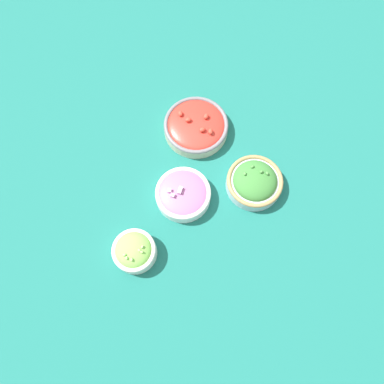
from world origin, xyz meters
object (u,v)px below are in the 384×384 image
bowl_red_onion (183,194)px  bowl_cherry_tomatoes (196,126)px  bowl_lettuce (134,251)px  bowl_broccoli (255,182)px

bowl_red_onion → bowl_cherry_tomatoes: bearing=28.4°
bowl_cherry_tomatoes → bowl_lettuce: bearing=-165.5°
bowl_broccoli → bowl_red_onion: (-0.15, 0.13, -0.00)m
bowl_lettuce → bowl_cherry_tomatoes: size_ratio=0.60×
bowl_broccoli → bowl_cherry_tomatoes: bearing=80.5°
bowl_broccoli → bowl_cherry_tomatoes: size_ratio=0.83×
bowl_lettuce → bowl_red_onion: 0.20m
bowl_lettuce → bowl_broccoli: same height
bowl_lettuce → bowl_cherry_tomatoes: 0.41m
bowl_lettuce → bowl_red_onion: bearing=-0.3°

